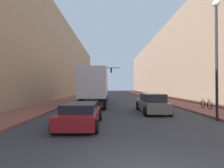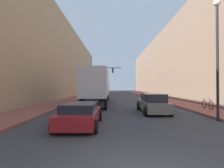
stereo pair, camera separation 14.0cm
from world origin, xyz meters
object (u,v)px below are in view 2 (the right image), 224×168
at_px(street_lamp, 216,44).
at_px(traffic_signal_gantry, 96,75).
at_px(suv_car, 152,104).
at_px(sedan_car, 80,115).
at_px(semi_truck, 97,86).
at_px(parked_bicycle, 207,104).

bearing_deg(street_lamp, traffic_signal_gantry, 112.34).
xyz_separation_m(traffic_signal_gantry, street_lamp, (9.58, -23.32, 0.42)).
xyz_separation_m(suv_car, traffic_signal_gantry, (-6.36, 19.82, 3.65)).
relative_size(sedan_car, suv_car, 0.92).
bearing_deg(street_lamp, suv_car, 132.68).
relative_size(semi_truck, street_lamp, 1.64).
height_order(semi_truck, parked_bicycle, semi_truck).
relative_size(suv_car, parked_bicycle, 2.62).
bearing_deg(parked_bicycle, suv_car, -165.79).
bearing_deg(traffic_signal_gantry, semi_truck, -84.37).
xyz_separation_m(suv_car, parked_bicycle, (5.22, 1.32, -0.21)).
bearing_deg(traffic_signal_gantry, parked_bicycle, -57.96).
relative_size(suv_car, street_lamp, 0.63).
distance_m(sedan_car, traffic_signal_gantry, 24.94).
bearing_deg(suv_car, traffic_signal_gantry, 107.79).
bearing_deg(semi_truck, suv_car, -52.74).
xyz_separation_m(semi_truck, sedan_car, (-0.01, -11.45, -1.62)).
xyz_separation_m(sedan_car, suv_car, (5.07, 4.80, 0.13)).
bearing_deg(suv_car, semi_truck, 127.26).
distance_m(semi_truck, suv_car, 8.49).
xyz_separation_m(sedan_car, street_lamp, (8.29, 1.30, 4.19)).
bearing_deg(parked_bicycle, sedan_car, -149.26).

